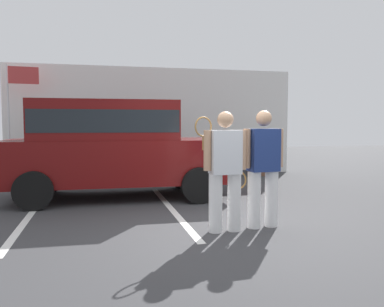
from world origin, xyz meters
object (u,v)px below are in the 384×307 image
Objects in this scene: parked_suv at (113,144)px; tennis_player_man at (225,169)px; tennis_player_woman at (263,167)px; potted_plant_by_porch at (262,162)px; flag_pole at (16,102)px.

tennis_player_man is at bearing -62.93° from parked_suv.
tennis_player_man is 0.99× the size of tennis_player_woman.
parked_suv is 3.67m from tennis_player_woman.
tennis_player_man is 6.61m from potted_plant_by_porch.
flag_pole reaches higher than potted_plant_by_porch.
parked_suv is at bearing -66.55° from tennis_player_man.
flag_pole reaches higher than tennis_player_man.
tennis_player_woman is 7.43m from flag_pole.
flag_pole is at bearing 132.59° from parked_suv.
flag_pole is at bearing -56.24° from tennis_player_woman.
potted_plant_by_porch is (4.58, 2.73, -0.72)m from parked_suv.
tennis_player_man is at bearing -118.03° from potted_plant_by_porch.
flag_pole is at bearing -58.53° from tennis_player_man.
parked_suv is 3.44m from tennis_player_man.
tennis_player_woman is at bearing -173.32° from tennis_player_man.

